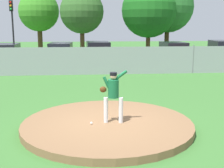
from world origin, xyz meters
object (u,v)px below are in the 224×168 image
object	(u,v)px
parked_car_red	(173,54)
traffic_light_near	(12,20)
baseball	(91,123)
parked_car_burgundy	(98,54)
parked_car_slate	(223,53)
parked_car_champagne	(6,55)
parked_car_silver	(61,55)
pitcher_youth	(113,92)

from	to	relation	value
parked_car_red	traffic_light_near	bearing A→B (deg)	164.11
baseball	parked_car_burgundy	bearing A→B (deg)	86.84
parked_car_burgundy	parked_car_red	size ratio (longest dim) A/B	0.99
parked_car_slate	traffic_light_near	world-z (taller)	traffic_light_near
parked_car_burgundy	parked_car_champagne	distance (m)	6.94
baseball	parked_car_silver	xyz separation A→B (m)	(-2.02, 14.70, 0.58)
parked_car_silver	parked_car_slate	size ratio (longest dim) A/B	1.04
parked_car_slate	parked_car_red	world-z (taller)	parked_car_slate
parked_car_burgundy	traffic_light_near	bearing A→B (deg)	151.45
parked_car_burgundy	parked_car_silver	world-z (taller)	parked_car_burgundy
pitcher_youth	parked_car_slate	xyz separation A→B (m)	(10.10, 14.57, -0.29)
baseball	parked_car_slate	distance (m)	18.21
parked_car_burgundy	parked_car_silver	distance (m)	2.83
traffic_light_near	parked_car_burgundy	bearing A→B (deg)	-28.55
baseball	parked_car_red	world-z (taller)	parked_car_red
parked_car_slate	pitcher_youth	bearing A→B (deg)	-124.73
parked_car_champagne	traffic_light_near	world-z (taller)	traffic_light_near
parked_car_champagne	baseball	bearing A→B (deg)	-67.66
parked_car_slate	baseball	bearing A→B (deg)	-126.21
pitcher_youth	parked_car_champagne	bearing A→B (deg)	114.63
baseball	traffic_light_near	size ratio (longest dim) A/B	0.01
parked_car_burgundy	parked_car_slate	distance (m)	9.95
parked_car_burgundy	parked_car_red	distance (m)	5.93
baseball	parked_car_red	size ratio (longest dim) A/B	0.02
pitcher_youth	parked_car_silver	world-z (taller)	pitcher_youth
parked_car_burgundy	parked_car_slate	xyz separation A→B (m)	(9.95, 0.09, 0.02)
parked_car_silver	parked_car_slate	distance (m)	12.78
pitcher_youth	parked_car_champagne	distance (m)	16.27
parked_car_slate	parked_car_red	xyz separation A→B (m)	(-4.01, 0.08, -0.05)
parked_car_slate	parked_car_burgundy	bearing A→B (deg)	-179.47
parked_car_champagne	traffic_light_near	xyz separation A→B (m)	(-0.24, 3.59, 2.65)
parked_car_silver	parked_car_red	distance (m)	8.76
parked_car_slate	parked_car_silver	bearing A→B (deg)	179.95
parked_car_red	traffic_light_near	distance (m)	13.88
parked_car_silver	pitcher_youth	bearing A→B (deg)	-79.59
parked_car_silver	parked_car_slate	xyz separation A→B (m)	(12.78, -0.01, 0.04)
pitcher_youth	traffic_light_near	bearing A→B (deg)	110.90
parked_car_champagne	parked_car_silver	distance (m)	4.11
baseball	pitcher_youth	bearing A→B (deg)	10.35
pitcher_youth	baseball	xyz separation A→B (m)	(-0.65, -0.12, -0.91)
baseball	traffic_light_near	bearing A→B (deg)	108.99
pitcher_youth	parked_car_silver	distance (m)	14.83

